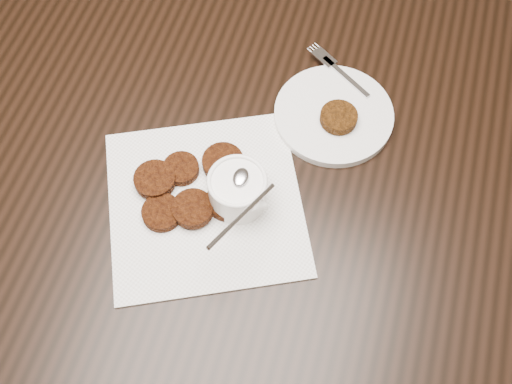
# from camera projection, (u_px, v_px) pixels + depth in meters

# --- Properties ---
(floor) EXTENTS (4.00, 4.00, 0.00)m
(floor) POSITION_uv_depth(u_px,v_px,m) (215.00, 329.00, 1.62)
(floor) COLOR brown
(floor) RESTS_ON ground
(table) EXTENTS (1.48, 0.95, 0.75)m
(table) POSITION_uv_depth(u_px,v_px,m) (229.00, 250.00, 1.32)
(table) COLOR black
(table) RESTS_ON floor
(napkin) EXTENTS (0.39, 0.39, 0.00)m
(napkin) POSITION_uv_depth(u_px,v_px,m) (205.00, 203.00, 0.95)
(napkin) COLOR white
(napkin) RESTS_ON table
(sauce_ramekin) EXTENTS (0.14, 0.14, 0.12)m
(sauce_ramekin) POSITION_uv_depth(u_px,v_px,m) (237.00, 180.00, 0.90)
(sauce_ramekin) COLOR white
(sauce_ramekin) RESTS_ON napkin
(patty_cluster) EXTENTS (0.28, 0.28, 0.02)m
(patty_cluster) POSITION_uv_depth(u_px,v_px,m) (185.00, 186.00, 0.95)
(patty_cluster) COLOR #57260B
(patty_cluster) RESTS_ON napkin
(plate_with_patty) EXTENTS (0.27, 0.27, 0.03)m
(plate_with_patty) POSITION_uv_depth(u_px,v_px,m) (334.00, 112.00, 1.02)
(plate_with_patty) COLOR white
(plate_with_patty) RESTS_ON table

